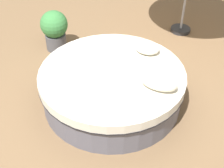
{
  "coord_description": "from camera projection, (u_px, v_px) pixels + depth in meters",
  "views": [
    {
      "loc": [
        1.68,
        -3.48,
        3.56
      ],
      "look_at": [
        0.0,
        0.0,
        0.37
      ],
      "focal_mm": 49.67,
      "sensor_mm": 36.0,
      "label": 1
    }
  ],
  "objects": [
    {
      "name": "planter",
      "position": [
        55.0,
        29.0,
        6.23
      ],
      "size": [
        0.55,
        0.55,
        0.84
      ],
      "color": "#4C4C51",
      "rests_on": "ground_plane"
    },
    {
      "name": "round_bed",
      "position": [
        112.0,
        87.0,
        5.05
      ],
      "size": [
        2.34,
        2.34,
        0.62
      ],
      "color": "#595966",
      "rests_on": "ground_plane"
    },
    {
      "name": "ground_plane",
      "position": [
        112.0,
        101.0,
        5.25
      ],
      "size": [
        16.0,
        16.0,
        0.0
      ],
      "primitive_type": "plane",
      "color": "brown"
    },
    {
      "name": "throw_pillow_1",
      "position": [
        147.0,
        48.0,
        5.23
      ],
      "size": [
        0.42,
        0.33,
        0.17
      ],
      "primitive_type": "ellipsoid",
      "color": "beige",
      "rests_on": "round_bed"
    },
    {
      "name": "throw_pillow_0",
      "position": [
        159.0,
        82.0,
        4.49
      ],
      "size": [
        0.56,
        0.3,
        0.22
      ],
      "primitive_type": "ellipsoid",
      "color": "beige",
      "rests_on": "round_bed"
    }
  ]
}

